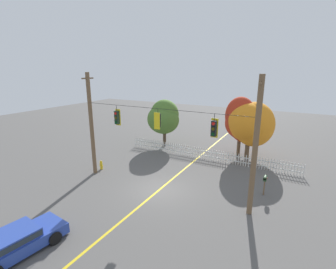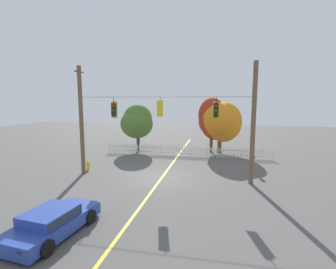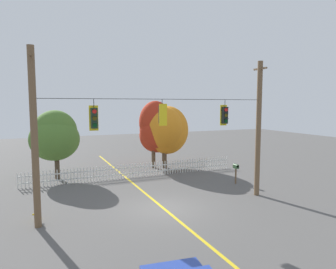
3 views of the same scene
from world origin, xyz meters
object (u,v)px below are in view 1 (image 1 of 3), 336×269
at_px(traffic_signal_westbound_side, 158,121).
at_px(autumn_maple_mid, 243,123).
at_px(autumn_maple_near_fence, 164,117).
at_px(autumn_oak_far_east, 251,123).
at_px(parked_car, 16,241).
at_px(traffic_signal_northbound_secondary, 214,128).
at_px(roadside_mailbox, 265,180).
at_px(traffic_signal_southbound_primary, 117,117).
at_px(fire_hydrant, 101,165).

xyz_separation_m(traffic_signal_westbound_side, autumn_maple_mid, (3.57, 9.83, -1.65)).
distance_m(autumn_maple_near_fence, autumn_oak_far_east, 9.07).
bearing_deg(parked_car, autumn_maple_near_fence, 96.82).
relative_size(traffic_signal_northbound_secondary, autumn_maple_mid, 0.25).
distance_m(autumn_maple_near_fence, parked_car, 18.05).
height_order(traffic_signal_northbound_secondary, autumn_maple_mid, autumn_maple_mid).
xyz_separation_m(traffic_signal_westbound_side, roadside_mailbox, (6.68, 2.75, -3.88)).
bearing_deg(parked_car, traffic_signal_southbound_primary, 95.44).
bearing_deg(autumn_maple_mid, traffic_signal_westbound_side, -109.96).
xyz_separation_m(autumn_maple_mid, fire_hydrant, (-9.71, -9.03, -2.97)).
bearing_deg(autumn_maple_near_fence, autumn_maple_mid, 3.94).
bearing_deg(traffic_signal_southbound_primary, fire_hydrant, 163.90).
bearing_deg(autumn_oak_far_east, fire_hydrant, -139.56).
bearing_deg(fire_hydrant, roadside_mailbox, 8.69).
bearing_deg(traffic_signal_westbound_side, autumn_maple_near_fence, 117.33).
bearing_deg(autumn_oak_far_east, autumn_maple_near_fence, -177.35).
relative_size(traffic_signal_southbound_primary, traffic_signal_northbound_secondary, 1.03).
height_order(traffic_signal_northbound_secondary, autumn_oak_far_east, traffic_signal_northbound_secondary).
distance_m(traffic_signal_westbound_side, autumn_maple_mid, 10.58).
bearing_deg(roadside_mailbox, parked_car, -129.73).
relative_size(autumn_maple_mid, roadside_mailbox, 4.19).
bearing_deg(traffic_signal_southbound_primary, traffic_signal_northbound_secondary, -0.00).
bearing_deg(traffic_signal_northbound_secondary, autumn_maple_mid, 91.53).
bearing_deg(traffic_signal_northbound_secondary, roadside_mailbox, 43.80).
xyz_separation_m(traffic_signal_northbound_secondary, roadside_mailbox, (2.85, 2.73, -3.79)).
bearing_deg(fire_hydrant, traffic_signal_southbound_primary, -16.10).
bearing_deg(traffic_signal_northbound_secondary, parked_car, -127.34).
xyz_separation_m(traffic_signal_southbound_primary, roadside_mailbox, (10.15, 2.73, -3.76)).
bearing_deg(traffic_signal_westbound_side, parked_car, -107.39).
distance_m(traffic_signal_northbound_secondary, autumn_maple_near_fence, 12.74).
bearing_deg(traffic_signal_westbound_side, fire_hydrant, 172.67).
bearing_deg(fire_hydrant, autumn_oak_far_east, 40.44).
bearing_deg(roadside_mailbox, traffic_signal_westbound_side, -157.62).
bearing_deg(fire_hydrant, autumn_maple_near_fence, 80.84).
xyz_separation_m(traffic_signal_southbound_primary, traffic_signal_westbound_side, (3.47, -0.02, 0.12)).
relative_size(traffic_signal_westbound_side, fire_hydrant, 1.72).
distance_m(parked_car, fire_hydrant, 9.92).
relative_size(traffic_signal_westbound_side, autumn_maple_mid, 0.23).
xyz_separation_m(traffic_signal_southbound_primary, autumn_oak_far_east, (7.74, 9.65, -1.51)).
relative_size(traffic_signal_southbound_primary, traffic_signal_westbound_side, 1.12).
xyz_separation_m(traffic_signal_northbound_secondary, autumn_maple_mid, (-0.26, 9.81, -1.57)).
bearing_deg(autumn_maple_near_fence, traffic_signal_southbound_primary, -81.92).
distance_m(traffic_signal_northbound_secondary, roadside_mailbox, 5.48).
bearing_deg(autumn_oak_far_east, autumn_maple_mid, 167.43).
distance_m(autumn_maple_near_fence, autumn_maple_mid, 8.37).
bearing_deg(roadside_mailbox, autumn_maple_near_fence, 150.45).
bearing_deg(traffic_signal_southbound_primary, autumn_maple_near_fence, 98.08).
relative_size(traffic_signal_westbound_side, autumn_oak_far_east, 0.25).
xyz_separation_m(traffic_signal_southbound_primary, parked_car, (0.81, -8.51, -4.29)).
height_order(autumn_maple_mid, fire_hydrant, autumn_maple_mid).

